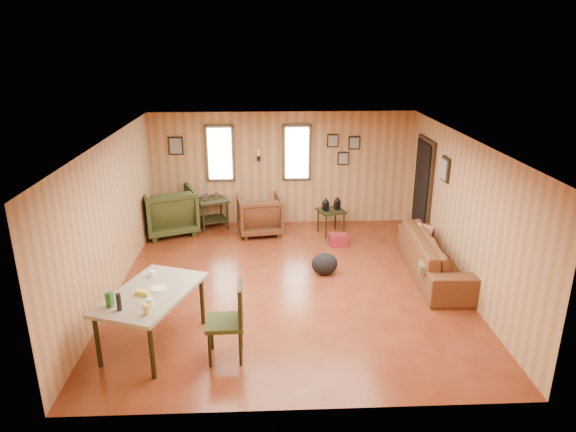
# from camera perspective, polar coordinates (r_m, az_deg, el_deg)

# --- Properties ---
(room) EXTENTS (5.54, 6.04, 2.44)m
(room) POSITION_cam_1_polar(r_m,az_deg,el_deg) (8.29, 1.21, 0.74)
(room) COLOR brown
(room) RESTS_ON ground
(sofa) EXTENTS (0.82, 2.46, 0.95)m
(sofa) POSITION_cam_1_polar(r_m,az_deg,el_deg) (8.99, 16.69, -3.56)
(sofa) COLOR brown
(sofa) RESTS_ON ground
(recliner_brown) EXTENTS (0.97, 0.92, 0.89)m
(recliner_brown) POSITION_cam_1_polar(r_m,az_deg,el_deg) (10.49, -3.18, 0.37)
(recliner_brown) COLOR #4D2B17
(recliner_brown) RESTS_ON ground
(recliner_green) EXTENTS (1.32, 1.28, 1.06)m
(recliner_green) POSITION_cam_1_polar(r_m,az_deg,el_deg) (10.75, -13.19, 0.83)
(recliner_green) COLOR #313A1A
(recliner_green) RESTS_ON ground
(end_table) EXTENTS (0.78, 0.74, 0.78)m
(end_table) POSITION_cam_1_polar(r_m,az_deg,el_deg) (10.88, -8.43, 0.85)
(end_table) COLOR black
(end_table) RESTS_ON ground
(side_table) EXTENTS (0.62, 0.62, 0.79)m
(side_table) POSITION_cam_1_polar(r_m,az_deg,el_deg) (10.46, 4.83, 0.81)
(side_table) COLOR black
(side_table) RESTS_ON ground
(cooler) EXTENTS (0.35, 0.26, 0.24)m
(cooler) POSITION_cam_1_polar(r_m,az_deg,el_deg) (10.01, 5.58, -2.64)
(cooler) COLOR maroon
(cooler) RESTS_ON ground
(backpack) EXTENTS (0.51, 0.43, 0.38)m
(backpack) POSITION_cam_1_polar(r_m,az_deg,el_deg) (8.78, 4.08, -5.34)
(backpack) COLOR black
(backpack) RESTS_ON ground
(sofa_pillows) EXTENTS (0.64, 1.55, 0.32)m
(sofa_pillows) POSITION_cam_1_polar(r_m,az_deg,el_deg) (8.81, 15.24, -3.77)
(sofa_pillows) COLOR brown
(sofa_pillows) RESTS_ON sofa
(dining_table) EXTENTS (1.36, 1.71, 0.98)m
(dining_table) POSITION_cam_1_polar(r_m,az_deg,el_deg) (6.88, -15.03, -8.70)
(dining_table) COLOR #9B9682
(dining_table) RESTS_ON ground
(dining_chair) EXTENTS (0.47, 0.47, 1.02)m
(dining_chair) POSITION_cam_1_polar(r_m,az_deg,el_deg) (6.49, -6.35, -11.07)
(dining_chair) COLOR #313A1A
(dining_chair) RESTS_ON ground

